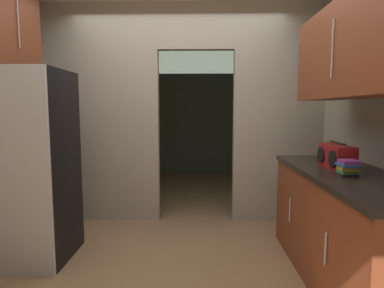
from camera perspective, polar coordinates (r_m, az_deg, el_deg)
ground at (r=2.97m, az=-3.81°, el=-21.61°), size 20.00×20.00×0.00m
kitchen_partition at (r=3.97m, az=-3.03°, el=6.25°), size 3.49×0.12×2.63m
adjoining_room_shell at (r=6.00m, az=-1.07°, el=5.55°), size 3.49×3.03×2.63m
refrigerator at (r=3.30m, az=-27.56°, el=-3.56°), size 0.79×0.72×1.73m
lower_cabinet_run at (r=2.87m, az=25.80°, el=-13.43°), size 0.68×1.88×0.90m
upper_cabinet_counterside at (r=2.75m, az=27.20°, el=14.80°), size 0.36×1.70×0.72m
boombox at (r=2.90m, az=24.19°, el=-2.06°), size 0.17×0.40×0.22m
book_stack at (r=2.61m, az=25.85°, el=-3.76°), size 0.13×0.16×0.12m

